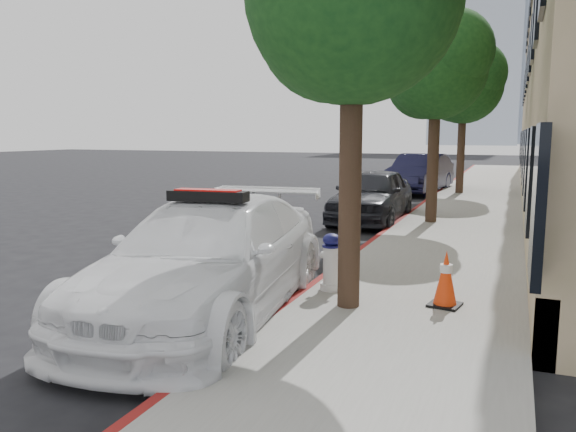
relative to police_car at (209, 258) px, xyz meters
The scene contains 12 objects.
ground 2.98m from the police_car, 112.56° to the left, with size 120.00×120.00×0.00m, color black.
sidewalk 12.91m from the police_car, 78.82° to the left, with size 3.20×50.00×0.15m, color gray.
curb_strip 12.70m from the police_car, 85.66° to the left, with size 0.12×50.00×0.15m, color maroon.
tower_left 126.18m from the police_car, 92.38° to the left, with size 18.00×14.00×60.00m, color #9EA8B7.
tower_right 139.49m from the police_car, 86.72° to the left, with size 14.00×14.00×44.00m, color #9EA8B7.
tree_mid 9.44m from the police_car, 78.04° to the left, with size 2.77×2.64×5.43m.
tree_far 17.11m from the police_car, 83.72° to the left, with size 3.10×3.00×5.81m.
police_car is the anchor object (origin of this frame).
parked_car_mid 8.96m from the police_car, 89.36° to the left, with size 1.81×4.49×1.53m, color black.
parked_car_far 17.39m from the police_car, 89.67° to the left, with size 1.74×4.99×1.64m, color black.
fire_hydrant 1.89m from the police_car, 44.19° to the left, with size 0.37×0.33×0.87m.
traffic_cone 3.25m from the police_car, 20.54° to the left, with size 0.47×0.47×0.78m.
Camera 1 is at (4.93, -9.22, 2.50)m, focal length 35.00 mm.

